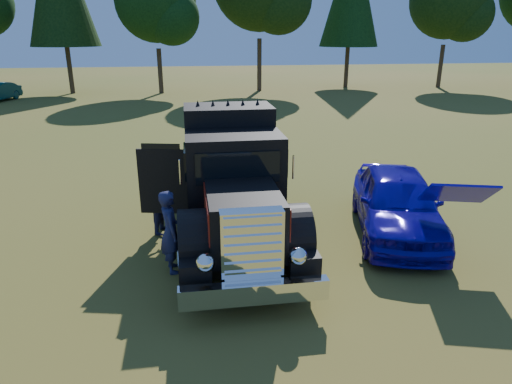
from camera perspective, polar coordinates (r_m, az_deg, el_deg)
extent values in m
plane|color=#415519|center=(9.66, 4.91, -9.30)|extent=(120.00, 120.00, 0.00)
cylinder|color=#2D2116|center=(39.81, -22.33, 14.70)|extent=(0.36, 0.36, 4.68)
cylinder|color=#2D2116|center=(37.89, -11.90, 14.57)|extent=(0.36, 0.36, 3.42)
sphere|color=black|center=(37.84, -12.47, 22.32)|extent=(6.08, 6.08, 6.08)
sphere|color=black|center=(36.99, -10.52, 20.74)|extent=(4.18, 4.18, 4.18)
cylinder|color=#2D2116|center=(38.79, 0.42, 15.60)|extent=(0.36, 0.36, 4.14)
sphere|color=black|center=(38.11, 2.90, 22.77)|extent=(5.06, 5.06, 5.06)
cylinder|color=#2D2116|center=(42.21, 11.30, 15.79)|extent=(0.36, 0.36, 4.50)
cylinder|color=#2D2116|center=(44.23, 22.06, 14.36)|extent=(0.36, 0.36, 3.60)
sphere|color=black|center=(44.09, 24.75, 19.51)|extent=(4.40, 4.40, 4.40)
cylinder|color=black|center=(8.74, -8.33, -8.62)|extent=(0.32, 1.10, 1.10)
cylinder|color=black|center=(8.97, 5.32, -7.73)|extent=(0.32, 1.10, 1.10)
cylinder|color=black|center=(13.18, -8.60, 1.15)|extent=(0.32, 1.10, 1.10)
cylinder|color=black|center=(13.33, 0.45, 1.58)|extent=(0.32, 1.10, 1.10)
cylinder|color=black|center=(13.18, -7.17, 1.22)|extent=(0.32, 1.10, 1.10)
cylinder|color=black|center=(13.29, -0.95, 1.52)|extent=(0.32, 1.10, 1.10)
cube|color=black|center=(11.12, -3.11, -1.75)|extent=(1.60, 6.40, 0.28)
cube|color=white|center=(7.72, -0.20, -12.48)|extent=(2.50, 0.22, 0.36)
cube|color=white|center=(7.64, -0.54, -6.84)|extent=(1.05, 0.30, 1.30)
cube|color=black|center=(8.56, -1.53, -3.47)|extent=(1.35, 1.80, 1.10)
cube|color=maroon|center=(8.44, -6.21, -2.47)|extent=(0.02, 1.80, 0.60)
cube|color=maroon|center=(8.59, 3.03, -1.97)|extent=(0.02, 1.80, 0.60)
cylinder|color=black|center=(8.56, -7.79, -6.22)|extent=(0.55, 1.24, 1.24)
cylinder|color=black|center=(8.77, 4.77, -5.45)|extent=(0.55, 1.24, 1.24)
sphere|color=white|center=(7.61, -6.36, -8.77)|extent=(0.32, 0.32, 0.32)
sphere|color=white|center=(7.80, 5.27, -7.97)|extent=(0.32, 0.32, 0.32)
cube|color=black|center=(9.92, -2.67, 1.31)|extent=(2.05, 1.30, 2.10)
cube|color=black|center=(9.14, -2.27, 3.00)|extent=(1.70, 0.05, 0.65)
cube|color=black|center=(11.10, -3.40, 4.35)|extent=(2.05, 1.30, 2.50)
cube|color=black|center=(12.90, -4.02, 2.79)|extent=(2.00, 2.00, 0.35)
cube|color=black|center=(10.43, -11.56, 1.25)|extent=(1.09, 0.30, 1.50)
cube|color=maroon|center=(10.52, -11.56, 0.56)|extent=(0.83, 0.20, 0.75)
imported|color=#1407A2|center=(11.41, 17.18, -1.23)|extent=(2.99, 4.89, 1.55)
cube|color=#1407A2|center=(10.04, 23.89, -0.17)|extent=(1.50, 1.24, 0.67)
imported|color=#223750|center=(9.28, -10.65, -4.88)|extent=(0.52, 0.69, 1.72)
imported|color=#222550|center=(11.17, -11.39, -1.11)|extent=(0.82, 0.92, 1.57)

